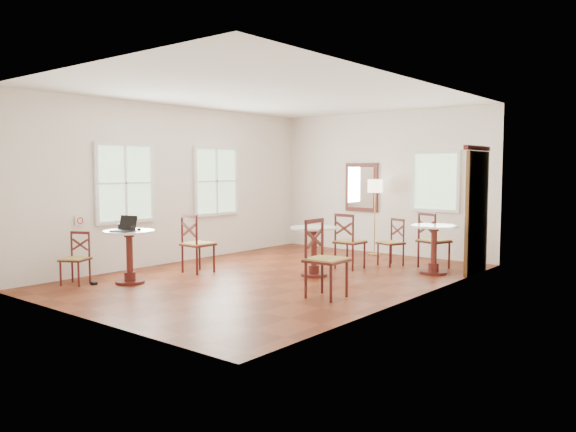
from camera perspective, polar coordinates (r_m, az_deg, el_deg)
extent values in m
plane|color=#632611|center=(9.56, -1.14, -6.10)|extent=(7.00, 7.00, 0.00)
cube|color=white|center=(12.28, 9.47, 3.27)|extent=(5.00, 0.02, 3.00)
cube|color=white|center=(7.10, -19.74, 2.08)|extent=(5.00, 0.02, 3.00)
cube|color=white|center=(11.17, -11.01, 3.12)|extent=(0.02, 7.00, 3.00)
cube|color=white|center=(8.01, 12.64, 2.51)|extent=(0.02, 7.00, 3.00)
cube|color=white|center=(9.47, -1.17, 12.03)|extent=(5.00, 7.00, 0.02)
cube|color=#543618|center=(10.26, 18.38, 0.31)|extent=(0.06, 0.90, 2.10)
cube|color=#471611|center=(10.24, 18.43, 6.47)|extent=(0.08, 1.02, 0.08)
sphere|color=#BF8C3F|center=(9.98, 17.40, -0.06)|extent=(0.07, 0.07, 0.07)
cube|color=#531C16|center=(12.50, 7.38, 2.86)|extent=(0.80, 0.05, 1.05)
cube|color=white|center=(12.48, 7.30, 2.86)|extent=(0.64, 0.02, 0.88)
cube|color=white|center=(9.96, -20.14, -0.43)|extent=(0.02, 0.16, 0.16)
torus|color=red|center=(9.95, -20.09, -0.44)|extent=(0.02, 0.12, 0.12)
cube|color=white|center=(10.42, -15.97, 3.19)|extent=(0.06, 1.22, 1.42)
cube|color=white|center=(11.82, -7.19, 3.49)|extent=(0.06, 1.22, 1.42)
cube|color=white|center=(11.70, 14.52, 3.37)|extent=(1.02, 0.06, 1.22)
cylinder|color=#471611|center=(9.35, -15.53, -6.37)|extent=(0.45, 0.45, 0.05)
cylinder|color=#471611|center=(9.34, -15.54, -5.83)|extent=(0.18, 0.18, 0.14)
cylinder|color=#531C16|center=(9.28, -15.58, -3.76)|extent=(0.10, 0.10, 0.68)
cylinder|color=#471611|center=(9.24, -15.63, -1.82)|extent=(0.16, 0.16, 0.07)
cylinder|color=white|center=(9.23, -15.63, -1.50)|extent=(0.79, 0.79, 0.03)
cylinder|color=#471611|center=(9.64, 2.60, -5.88)|extent=(0.45, 0.45, 0.04)
cylinder|color=#471611|center=(9.62, 2.60, -5.35)|extent=(0.18, 0.18, 0.13)
cylinder|color=#531C16|center=(9.57, 2.61, -3.36)|extent=(0.10, 0.10, 0.67)
cylinder|color=#471611|center=(9.53, 2.62, -1.49)|extent=(0.16, 0.16, 0.07)
cylinder|color=white|center=(9.53, 2.62, -1.19)|extent=(0.79, 0.79, 0.03)
cylinder|color=#471611|center=(10.14, 14.36, -5.49)|extent=(0.45, 0.45, 0.05)
cylinder|color=#471611|center=(10.13, 14.37, -4.98)|extent=(0.18, 0.18, 0.14)
cylinder|color=#531C16|center=(10.08, 14.41, -3.07)|extent=(0.10, 0.10, 0.68)
cylinder|color=#471611|center=(10.04, 14.44, -1.27)|extent=(0.16, 0.16, 0.07)
cylinder|color=white|center=(10.03, 14.45, -0.98)|extent=(0.80, 0.80, 0.03)
cylinder|color=#471611|center=(10.02, -7.42, -4.24)|extent=(0.04, 0.04, 0.48)
cylinder|color=#471611|center=(9.77, -9.11, -4.49)|extent=(0.04, 0.04, 0.48)
cylinder|color=#471611|center=(10.31, -8.85, -4.01)|extent=(0.04, 0.04, 0.48)
cylinder|color=#471611|center=(10.07, -10.52, -4.24)|extent=(0.04, 0.04, 0.48)
cube|color=#471611|center=(10.00, -8.99, -2.85)|extent=(0.48, 0.48, 0.03)
cube|color=#A18541|center=(10.00, -8.99, -2.76)|extent=(0.46, 0.46, 0.04)
cylinder|color=#471611|center=(9.70, -9.15, -1.53)|extent=(0.04, 0.04, 0.53)
cylinder|color=#471611|center=(10.00, -10.57, -1.37)|extent=(0.04, 0.04, 0.53)
cube|color=#471611|center=(9.83, -9.89, -0.02)|extent=(0.41, 0.05, 0.05)
cube|color=#531C16|center=(9.85, -9.87, -1.38)|extent=(0.35, 0.04, 0.24)
cube|color=#531C16|center=(9.85, -9.87, -1.38)|extent=(0.35, 0.04, 0.24)
cylinder|color=#471611|center=(9.44, -21.82, -5.38)|extent=(0.03, 0.03, 0.39)
cylinder|color=#471611|center=(9.70, -20.79, -5.10)|extent=(0.03, 0.03, 0.39)
cylinder|color=#471611|center=(9.28, -20.24, -5.51)|extent=(0.03, 0.03, 0.39)
cylinder|color=#471611|center=(9.53, -19.23, -5.22)|extent=(0.03, 0.03, 0.39)
cube|color=#471611|center=(9.45, -20.55, -4.12)|extent=(0.51, 0.51, 0.03)
cube|color=#A18541|center=(9.45, -20.56, -4.05)|extent=(0.48, 0.48, 0.03)
cylinder|color=#471611|center=(9.64, -20.86, -2.71)|extent=(0.03, 0.03, 0.43)
cylinder|color=#471611|center=(9.47, -19.30, -2.79)|extent=(0.03, 0.03, 0.43)
cube|color=#471611|center=(9.53, -20.12, -1.58)|extent=(0.30, 0.17, 0.04)
cube|color=#531C16|center=(9.55, -20.09, -2.70)|extent=(0.26, 0.14, 0.19)
cube|color=#531C16|center=(9.55, -20.09, -2.70)|extent=(0.26, 0.14, 0.19)
cylinder|color=#471611|center=(10.40, 7.66, -3.94)|extent=(0.04, 0.04, 0.47)
cylinder|color=#471611|center=(10.09, 6.50, -4.19)|extent=(0.04, 0.04, 0.47)
cylinder|color=#471611|center=(10.61, 5.94, -3.75)|extent=(0.04, 0.04, 0.47)
cylinder|color=#471611|center=(10.30, 4.75, -4.00)|extent=(0.04, 0.04, 0.47)
cube|color=#471611|center=(10.32, 6.22, -2.64)|extent=(0.47, 0.47, 0.03)
cube|color=#A18541|center=(10.31, 6.22, -2.55)|extent=(0.45, 0.45, 0.04)
cylinder|color=#471611|center=(10.02, 6.53, -1.37)|extent=(0.04, 0.04, 0.53)
cylinder|color=#471611|center=(10.24, 4.77, -1.23)|extent=(0.04, 0.04, 0.53)
cube|color=#471611|center=(10.11, 5.65, 0.06)|extent=(0.40, 0.05, 0.05)
cube|color=#531C16|center=(10.13, 5.64, -1.24)|extent=(0.34, 0.03, 0.23)
cube|color=#531C16|center=(10.13, 5.64, -1.24)|extent=(0.34, 0.03, 0.23)
cylinder|color=#471611|center=(7.72, 4.32, -6.76)|extent=(0.04, 0.04, 0.52)
cylinder|color=#471611|center=(7.95, 1.79, -6.42)|extent=(0.04, 0.04, 0.52)
cylinder|color=#471611|center=(8.07, 5.90, -6.28)|extent=(0.04, 0.04, 0.52)
cylinder|color=#471611|center=(8.28, 3.44, -5.97)|extent=(0.04, 0.04, 0.52)
cube|color=#471611|center=(7.96, 3.87, -4.49)|extent=(0.52, 0.52, 0.03)
cube|color=#A18541|center=(7.95, 3.87, -4.37)|extent=(0.50, 0.50, 0.05)
cylinder|color=#471611|center=(7.86, 1.80, -2.52)|extent=(0.04, 0.04, 0.57)
cylinder|color=#471611|center=(8.20, 3.46, -2.23)|extent=(0.04, 0.04, 0.57)
cube|color=#471611|center=(8.00, 2.65, -0.50)|extent=(0.06, 0.44, 0.06)
cube|color=#531C16|center=(8.03, 2.64, -2.29)|extent=(0.04, 0.37, 0.25)
cube|color=#531C16|center=(8.03, 2.64, -2.29)|extent=(0.04, 0.37, 0.25)
cylinder|color=#471611|center=(10.71, 15.83, -3.81)|extent=(0.04, 0.04, 0.48)
cylinder|color=#471611|center=(10.43, 14.45, -4.01)|extent=(0.04, 0.04, 0.48)
cylinder|color=#471611|center=(10.96, 14.31, -3.58)|extent=(0.04, 0.04, 0.48)
cylinder|color=#471611|center=(10.69, 12.92, -3.77)|extent=(0.04, 0.04, 0.48)
cube|color=#471611|center=(10.66, 14.41, -2.49)|extent=(0.59, 0.59, 0.03)
cube|color=#A18541|center=(10.66, 14.41, -2.40)|extent=(0.56, 0.56, 0.04)
cylinder|color=#471611|center=(10.36, 14.51, -1.24)|extent=(0.04, 0.04, 0.53)
cylinder|color=#471611|center=(10.62, 12.97, -1.07)|extent=(0.04, 0.04, 0.53)
cube|color=#471611|center=(10.47, 13.76, 0.18)|extent=(0.40, 0.16, 0.05)
cube|color=#531C16|center=(10.49, 13.73, -1.09)|extent=(0.34, 0.13, 0.24)
cube|color=#531C16|center=(10.49, 13.73, -1.09)|extent=(0.34, 0.13, 0.24)
cylinder|color=#471611|center=(10.81, 9.00, -3.79)|extent=(0.03, 0.03, 0.41)
cylinder|color=#471611|center=(11.03, 10.29, -3.65)|extent=(0.03, 0.03, 0.41)
cylinder|color=#471611|center=(10.57, 10.18, -4.01)|extent=(0.03, 0.03, 0.41)
cylinder|color=#471611|center=(10.79, 11.47, -3.85)|extent=(0.03, 0.03, 0.41)
cube|color=#471611|center=(10.77, 10.25, -2.71)|extent=(0.51, 0.51, 0.03)
cube|color=#A18541|center=(10.76, 10.25, -2.64)|extent=(0.49, 0.49, 0.04)
cylinder|color=#471611|center=(10.97, 10.32, -1.40)|extent=(0.03, 0.03, 0.46)
cylinder|color=#471611|center=(10.73, 11.51, -1.55)|extent=(0.03, 0.03, 0.46)
cube|color=#471611|center=(10.83, 10.93, -0.37)|extent=(0.34, 0.14, 0.05)
cube|color=#531C16|center=(10.85, 10.91, -1.43)|extent=(0.29, 0.12, 0.20)
cube|color=#531C16|center=(10.85, 10.91, -1.43)|extent=(0.29, 0.12, 0.20)
cylinder|color=#BF8C3F|center=(12.09, 8.63, -3.81)|extent=(0.25, 0.25, 0.03)
cylinder|color=#BF8C3F|center=(12.01, 8.67, -0.46)|extent=(0.02, 0.02, 1.45)
cylinder|color=beige|center=(11.97, 8.71, 2.99)|extent=(0.31, 0.31, 0.27)
cube|color=black|center=(9.09, -16.21, -1.44)|extent=(0.38, 0.31, 0.02)
cube|color=black|center=(9.09, -16.22, -1.37)|extent=(0.29, 0.20, 0.00)
cube|color=black|center=(9.16, -15.72, -0.66)|extent=(0.34, 0.14, 0.23)
cube|color=silver|center=(9.16, -15.72, -0.66)|extent=(0.30, 0.11, 0.19)
ellipsoid|color=black|center=(9.21, -14.72, -1.28)|extent=(0.10, 0.08, 0.03)
cylinder|color=black|center=(9.43, -16.47, -1.03)|extent=(0.07, 0.07, 0.09)
torus|color=black|center=(9.39, -16.33, -1.05)|extent=(0.06, 0.01, 0.06)
cylinder|color=white|center=(9.02, -15.26, -1.21)|extent=(0.06, 0.06, 0.10)
cube|color=black|center=(9.41, -18.87, -6.40)|extent=(0.11, 0.06, 0.04)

